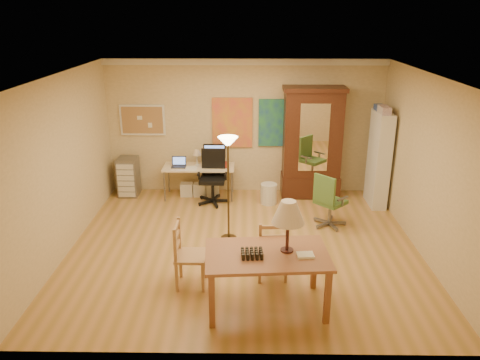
{
  "coord_description": "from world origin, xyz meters",
  "views": [
    {
      "loc": [
        0.04,
        -6.69,
        3.57
      ],
      "look_at": [
        -0.07,
        0.3,
        1.02
      ],
      "focal_mm": 35.0,
      "sensor_mm": 36.0,
      "label": 1
    }
  ],
  "objects_px": {
    "armoire": "(312,150)",
    "office_chair_green": "(329,212)",
    "bookshelf": "(379,160)",
    "office_chair_black": "(213,189)",
    "computer_desk": "(201,178)",
    "dining_table": "(275,242)"
  },
  "relations": [
    {
      "from": "dining_table",
      "to": "bookshelf",
      "type": "bearing_deg",
      "value": 57.41
    },
    {
      "from": "computer_desk",
      "to": "office_chair_green",
      "type": "height_order",
      "value": "computer_desk"
    },
    {
      "from": "armoire",
      "to": "office_chair_green",
      "type": "bearing_deg",
      "value": -84.29
    },
    {
      "from": "office_chair_green",
      "to": "bookshelf",
      "type": "height_order",
      "value": "bookshelf"
    },
    {
      "from": "computer_desk",
      "to": "bookshelf",
      "type": "xyz_separation_m",
      "value": [
        3.43,
        -0.35,
        0.51
      ]
    },
    {
      "from": "computer_desk",
      "to": "armoire",
      "type": "xyz_separation_m",
      "value": [
        2.21,
        0.09,
        0.57
      ]
    },
    {
      "from": "computer_desk",
      "to": "office_chair_black",
      "type": "relative_size",
      "value": 1.35
    },
    {
      "from": "computer_desk",
      "to": "office_chair_green",
      "type": "bearing_deg",
      "value": -30.21
    },
    {
      "from": "dining_table",
      "to": "computer_desk",
      "type": "xyz_separation_m",
      "value": [
        -1.27,
        3.73,
        -0.51
      ]
    },
    {
      "from": "office_chair_black",
      "to": "dining_table",
      "type": "bearing_deg",
      "value": -73.6
    },
    {
      "from": "bookshelf",
      "to": "office_chair_green",
      "type": "bearing_deg",
      "value": -136.49
    },
    {
      "from": "office_chair_green",
      "to": "bookshelf",
      "type": "bearing_deg",
      "value": 43.51
    },
    {
      "from": "office_chair_black",
      "to": "armoire",
      "type": "bearing_deg",
      "value": 11.95
    },
    {
      "from": "dining_table",
      "to": "office_chair_black",
      "type": "bearing_deg",
      "value": 106.4
    },
    {
      "from": "dining_table",
      "to": "office_chair_green",
      "type": "bearing_deg",
      "value": 65.28
    },
    {
      "from": "computer_desk",
      "to": "armoire",
      "type": "distance_m",
      "value": 2.29
    },
    {
      "from": "office_chair_green",
      "to": "bookshelf",
      "type": "relative_size",
      "value": 0.53
    },
    {
      "from": "dining_table",
      "to": "office_chair_green",
      "type": "height_order",
      "value": "dining_table"
    },
    {
      "from": "computer_desk",
      "to": "bookshelf",
      "type": "height_order",
      "value": "bookshelf"
    },
    {
      "from": "office_chair_black",
      "to": "bookshelf",
      "type": "distance_m",
      "value": 3.23
    },
    {
      "from": "armoire",
      "to": "bookshelf",
      "type": "height_order",
      "value": "armoire"
    },
    {
      "from": "bookshelf",
      "to": "computer_desk",
      "type": "bearing_deg",
      "value": 174.13
    }
  ]
}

